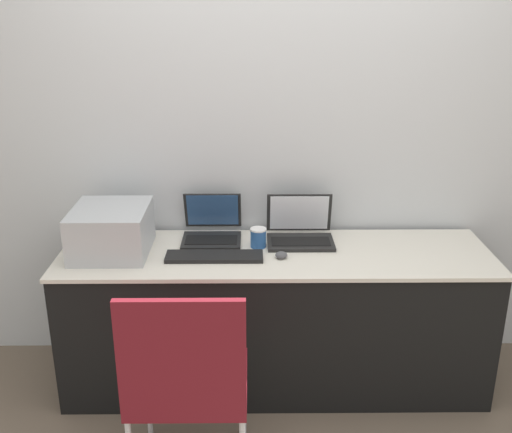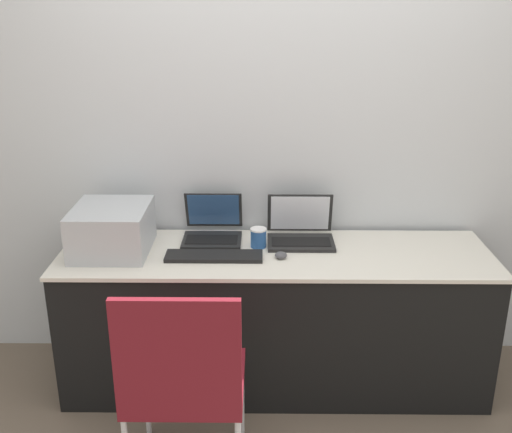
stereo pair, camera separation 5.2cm
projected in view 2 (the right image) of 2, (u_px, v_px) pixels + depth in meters
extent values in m
plane|color=#6B5B4C|center=(275.00, 414.00, 2.98)|extent=(14.00, 14.00, 0.00)
cube|color=silver|center=(275.00, 128.00, 3.14)|extent=(8.00, 0.05, 2.60)
cube|color=black|center=(275.00, 320.00, 3.13)|extent=(2.14, 0.59, 0.73)
cube|color=silver|center=(276.00, 254.00, 3.00)|extent=(2.16, 0.61, 0.02)
cube|color=#B2B7BC|center=(112.00, 229.00, 2.98)|extent=(0.37, 0.40, 0.23)
cube|color=#51565B|center=(108.00, 214.00, 2.91)|extent=(0.29, 0.31, 0.04)
cube|color=black|center=(212.00, 241.00, 3.12)|extent=(0.30, 0.23, 0.02)
cube|color=black|center=(212.00, 239.00, 3.10)|extent=(0.27, 0.12, 0.00)
cube|color=black|center=(214.00, 210.00, 3.23)|extent=(0.30, 0.09, 0.21)
cube|color=#2D5184|center=(214.00, 210.00, 3.22)|extent=(0.27, 0.08, 0.19)
cube|color=black|center=(301.00, 243.00, 3.09)|extent=(0.34, 0.22, 0.02)
cube|color=black|center=(301.00, 242.00, 3.07)|extent=(0.30, 0.12, 0.00)
cube|color=black|center=(300.00, 213.00, 3.17)|extent=(0.34, 0.05, 0.22)
cube|color=silver|center=(300.00, 213.00, 3.17)|extent=(0.31, 0.04, 0.19)
cube|color=black|center=(214.00, 256.00, 2.93)|extent=(0.48, 0.13, 0.02)
cylinder|color=#285699|center=(258.00, 238.00, 3.05)|extent=(0.08, 0.08, 0.09)
cylinder|color=white|center=(258.00, 229.00, 3.03)|extent=(0.08, 0.08, 0.01)
ellipsoid|color=#4C4C51|center=(281.00, 255.00, 2.92)|extent=(0.06, 0.05, 0.03)
cube|color=maroon|center=(187.00, 382.00, 2.49)|extent=(0.48, 0.46, 0.04)
cube|color=maroon|center=(177.00, 357.00, 2.20)|extent=(0.48, 0.03, 0.48)
cylinder|color=silver|center=(147.00, 396.00, 2.77)|extent=(0.02, 0.02, 0.43)
cylinder|color=silver|center=(242.00, 397.00, 2.76)|extent=(0.02, 0.02, 0.43)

